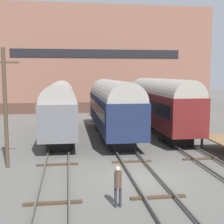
{
  "coord_description": "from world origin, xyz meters",
  "views": [
    {
      "loc": [
        -4.06,
        -16.43,
        5.71
      ],
      "look_at": [
        0.0,
        12.31,
        2.2
      ],
      "focal_mm": 50.0,
      "sensor_mm": 36.0,
      "label": 1
    }
  ],
  "objects_px": {
    "train_car_grey": "(60,106)",
    "person_worker": "(118,182)",
    "train_car_navy": "(113,105)",
    "utility_pole": "(5,106)",
    "train_car_maroon": "(161,102)"
  },
  "relations": [
    {
      "from": "train_car_maroon",
      "to": "utility_pole",
      "type": "height_order",
      "value": "utility_pole"
    },
    {
      "from": "train_car_maroon",
      "to": "train_car_navy",
      "type": "bearing_deg",
      "value": -169.42
    },
    {
      "from": "train_car_grey",
      "to": "utility_pole",
      "type": "relative_size",
      "value": 2.15
    },
    {
      "from": "train_car_grey",
      "to": "person_worker",
      "type": "height_order",
      "value": "train_car_grey"
    },
    {
      "from": "train_car_grey",
      "to": "person_worker",
      "type": "distance_m",
      "value": 16.55
    },
    {
      "from": "train_car_grey",
      "to": "train_car_navy",
      "type": "distance_m",
      "value": 4.86
    },
    {
      "from": "train_car_navy",
      "to": "person_worker",
      "type": "height_order",
      "value": "train_car_navy"
    },
    {
      "from": "train_car_maroon",
      "to": "utility_pole",
      "type": "distance_m",
      "value": 15.93
    },
    {
      "from": "train_car_maroon",
      "to": "person_worker",
      "type": "relative_size",
      "value": 8.49
    },
    {
      "from": "train_car_grey",
      "to": "person_worker",
      "type": "relative_size",
      "value": 8.61
    },
    {
      "from": "train_car_navy",
      "to": "utility_pole",
      "type": "relative_size",
      "value": 2.09
    },
    {
      "from": "utility_pole",
      "to": "train_car_grey",
      "type": "bearing_deg",
      "value": 72.43
    },
    {
      "from": "train_car_navy",
      "to": "person_worker",
      "type": "distance_m",
      "value": 15.69
    },
    {
      "from": "person_worker",
      "to": "train_car_navy",
      "type": "bearing_deg",
      "value": 82.62
    },
    {
      "from": "train_car_maroon",
      "to": "person_worker",
      "type": "height_order",
      "value": "train_car_maroon"
    }
  ]
}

